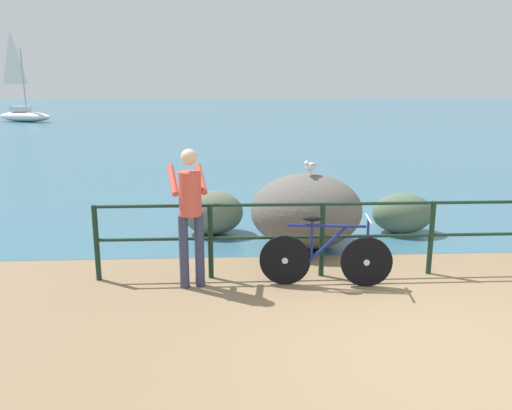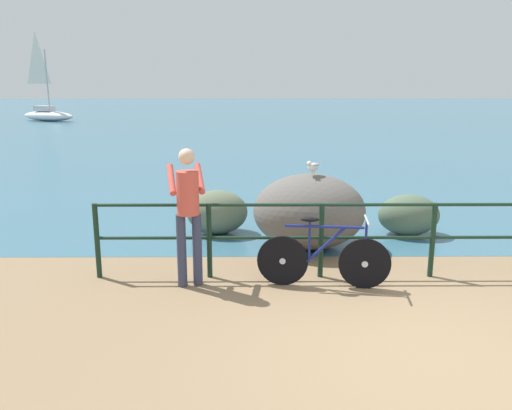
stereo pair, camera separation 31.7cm
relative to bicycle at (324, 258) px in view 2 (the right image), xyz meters
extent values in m
cube|color=#846B4C|center=(0.75, 18.31, -0.44)|extent=(120.00, 120.00, 0.10)
cube|color=#38667A|center=(0.75, 46.17, -0.39)|extent=(120.00, 90.00, 0.01)
cylinder|color=black|center=(-2.98, 0.35, 0.12)|extent=(0.07, 0.07, 1.02)
cylinder|color=black|center=(-1.49, 0.35, 0.12)|extent=(0.07, 0.07, 1.02)
cylinder|color=black|center=(0.01, 0.35, 0.12)|extent=(0.07, 0.07, 1.02)
cylinder|color=black|center=(1.50, 0.35, 0.12)|extent=(0.07, 0.07, 1.02)
cylinder|color=black|center=(0.75, 0.35, 0.61)|extent=(7.46, 0.04, 0.04)
cylinder|color=black|center=(0.75, 0.35, 0.16)|extent=(7.46, 0.04, 0.04)
cylinder|color=black|center=(-0.52, 0.06, -0.06)|extent=(0.66, 0.11, 0.66)
cylinder|color=#B7BCC6|center=(-0.52, 0.06, -0.06)|extent=(0.09, 0.06, 0.08)
cylinder|color=black|center=(0.51, -0.06, -0.06)|extent=(0.66, 0.11, 0.66)
cylinder|color=#B7BCC6|center=(0.51, -0.06, -0.06)|extent=(0.09, 0.06, 0.08)
cylinder|color=navy|center=(0.00, 0.00, 0.41)|extent=(0.99, 0.15, 0.04)
cylinder|color=navy|center=(0.02, 0.00, 0.18)|extent=(0.50, 0.10, 0.50)
cylinder|color=navy|center=(-0.19, 0.02, 0.21)|extent=(0.03, 0.03, 0.53)
ellipsoid|color=black|center=(-0.19, 0.02, 0.50)|extent=(0.25, 0.13, 0.06)
cylinder|color=navy|center=(0.51, -0.06, 0.23)|extent=(0.03, 0.03, 0.57)
cylinder|color=#B7BCC6|center=(0.51, -0.06, 0.51)|extent=(0.08, 0.48, 0.03)
cylinder|color=#333851|center=(-1.81, 0.03, 0.09)|extent=(0.12, 0.12, 0.95)
ellipsoid|color=#513319|center=(-1.82, 0.09, -0.35)|extent=(0.15, 0.28, 0.08)
cylinder|color=#333851|center=(-1.62, 0.07, 0.09)|extent=(0.12, 0.12, 0.95)
ellipsoid|color=#513319|center=(-1.63, 0.13, -0.35)|extent=(0.15, 0.28, 0.08)
cylinder|color=#CC4C3F|center=(-1.71, 0.05, 0.84)|extent=(0.28, 0.28, 0.55)
sphere|color=beige|center=(-1.71, 0.05, 1.29)|extent=(0.20, 0.20, 0.20)
cylinder|color=#CC4C3F|center=(-1.94, 0.24, 0.97)|extent=(0.19, 0.52, 0.34)
cylinder|color=#CC4C3F|center=(-1.59, 0.32, 0.97)|extent=(0.19, 0.52, 0.34)
ellipsoid|color=#605B56|center=(-0.01, 1.64, 0.20)|extent=(1.77, 1.50, 1.18)
ellipsoid|color=#5E6A51|center=(-1.52, 2.44, -0.01)|extent=(1.06, 0.81, 0.76)
ellipsoid|color=#52654D|center=(1.78, 2.32, -0.04)|extent=(1.05, 0.77, 0.71)
cylinder|color=gold|center=(0.04, 1.55, 0.82)|extent=(0.01, 0.01, 0.06)
cylinder|color=gold|center=(0.01, 1.58, 0.82)|extent=(0.01, 0.01, 0.06)
ellipsoid|color=white|center=(0.02, 1.57, 0.92)|extent=(0.25, 0.27, 0.13)
ellipsoid|color=#9E9EA3|center=(0.04, 1.58, 0.95)|extent=(0.24, 0.26, 0.06)
sphere|color=white|center=(-0.05, 1.47, 0.99)|extent=(0.08, 0.08, 0.08)
cone|color=gold|center=(-0.08, 1.43, 0.98)|extent=(0.05, 0.05, 0.02)
ellipsoid|color=white|center=(-15.45, 30.79, -0.03)|extent=(4.55, 2.99, 0.70)
cube|color=silver|center=(-15.72, 30.91, 0.50)|extent=(1.51, 1.26, 0.36)
cylinder|color=#B2B2B7|center=(-15.27, 30.71, 2.42)|extent=(0.10, 0.10, 4.20)
pyramid|color=white|center=(-15.95, 31.01, 3.99)|extent=(1.48, 0.71, 3.57)
camera|label=1|loc=(-1.22, -6.17, 2.15)|focal=35.94mm
camera|label=2|loc=(-0.91, -6.18, 2.15)|focal=35.94mm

